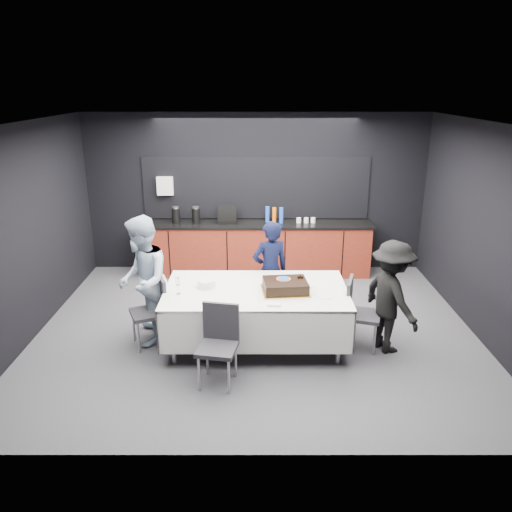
{
  "coord_description": "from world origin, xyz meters",
  "views": [
    {
      "loc": [
        0.0,
        -6.26,
        3.25
      ],
      "look_at": [
        0.0,
        0.1,
        1.05
      ],
      "focal_mm": 35.0,
      "sensor_mm": 36.0,
      "label": 1
    }
  ],
  "objects": [
    {
      "name": "fork_pile",
      "position": [
        0.21,
        -0.89,
        0.79
      ],
      "size": [
        0.18,
        0.12,
        0.03
      ],
      "primitive_type": "cube",
      "rotation": [
        0.0,
        0.0,
        -0.11
      ],
      "color": "white",
      "rests_on": "party_table"
    },
    {
      "name": "chair_left",
      "position": [
        -1.32,
        -0.39,
        0.53
      ],
      "size": [
        0.55,
        0.55,
        0.92
      ],
      "color": "#29282D",
      "rests_on": "ground"
    },
    {
      "name": "chair_right",
      "position": [
        1.3,
        -0.47,
        0.53
      ],
      "size": [
        0.52,
        0.52,
        0.92
      ],
      "color": "#29282D",
      "rests_on": "ground"
    },
    {
      "name": "loose_plate_right_b",
      "position": [
        0.85,
        -0.63,
        0.78
      ],
      "size": [
        0.21,
        0.21,
        0.01
      ],
      "primitive_type": "cylinder",
      "color": "white",
      "rests_on": "party_table"
    },
    {
      "name": "plate_stack",
      "position": [
        -0.63,
        -0.33,
        0.83
      ],
      "size": [
        0.24,
        0.24,
        0.1
      ],
      "primitive_type": "cylinder",
      "color": "white",
      "rests_on": "party_table"
    },
    {
      "name": "person_right",
      "position": [
        1.69,
        -0.54,
        0.73
      ],
      "size": [
        0.87,
        1.08,
        1.46
      ],
      "primitive_type": "imported",
      "rotation": [
        0.0,
        0.0,
        1.98
      ],
      "color": "black",
      "rests_on": "ground"
    },
    {
      "name": "ground",
      "position": [
        0.0,
        0.0,
        0.0
      ],
      "size": [
        6.0,
        6.0,
        0.0
      ],
      "primitive_type": "plane",
      "color": "#444449",
      "rests_on": "ground"
    },
    {
      "name": "cake_assembly",
      "position": [
        0.37,
        -0.48,
        0.85
      ],
      "size": [
        0.62,
        0.52,
        0.18
      ],
      "color": "gold",
      "rests_on": "party_table"
    },
    {
      "name": "kitchenette",
      "position": [
        -0.02,
        2.22,
        0.54
      ],
      "size": [
        4.1,
        0.64,
        2.05
      ],
      "color": "maroon",
      "rests_on": "ground"
    },
    {
      "name": "loose_plate_near",
      "position": [
        -0.38,
        -0.82,
        0.78
      ],
      "size": [
        0.22,
        0.22,
        0.01
      ],
      "primitive_type": "cylinder",
      "color": "white",
      "rests_on": "party_table"
    },
    {
      "name": "chair_near",
      "position": [
        -0.42,
        -1.26,
        0.53
      ],
      "size": [
        0.49,
        0.49,
        0.92
      ],
      "color": "#29282D",
      "rests_on": "ground"
    },
    {
      "name": "champagne_flute",
      "position": [
        -0.97,
        -0.57,
        0.94
      ],
      "size": [
        0.06,
        0.06,
        0.22
      ],
      "color": "white",
      "rests_on": "party_table"
    },
    {
      "name": "person_center",
      "position": [
        0.2,
        0.39,
        0.73
      ],
      "size": [
        0.62,
        0.51,
        1.46
      ],
      "primitive_type": "imported",
      "rotation": [
        0.0,
        0.0,
        3.5
      ],
      "color": "black",
      "rests_on": "ground"
    },
    {
      "name": "room_shell",
      "position": [
        0.0,
        0.0,
        1.86
      ],
      "size": [
        6.04,
        5.04,
        2.82
      ],
      "color": "white",
      "rests_on": "ground"
    },
    {
      "name": "loose_plate_far",
      "position": [
        0.02,
        0.05,
        0.78
      ],
      "size": [
        0.19,
        0.19,
        0.01
      ],
      "primitive_type": "cylinder",
      "color": "white",
      "rests_on": "party_table"
    },
    {
      "name": "loose_plate_right_a",
      "position": [
        0.69,
        -0.28,
        0.78
      ],
      "size": [
        0.19,
        0.19,
        0.01
      ],
      "primitive_type": "cylinder",
      "color": "white",
      "rests_on": "party_table"
    },
    {
      "name": "person_left",
      "position": [
        -1.46,
        -0.31,
        0.85
      ],
      "size": [
        0.76,
        0.91,
        1.7
      ],
      "primitive_type": "imported",
      "rotation": [
        0.0,
        0.0,
        -1.42
      ],
      "color": "#A5BAD0",
      "rests_on": "ground"
    },
    {
      "name": "party_table",
      "position": [
        0.0,
        -0.4,
        0.64
      ],
      "size": [
        2.32,
        1.32,
        0.78
      ],
      "color": "#99999E",
      "rests_on": "ground"
    }
  ]
}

